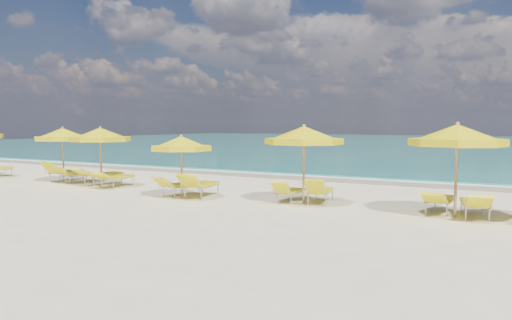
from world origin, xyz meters
The scene contains 20 objects.
ground_plane centered at (0.00, 0.00, 0.00)m, with size 120.00×120.00×0.00m, color beige.
ocean centered at (0.00, 48.00, 0.00)m, with size 120.00×80.00×0.30m, color #15766C.
wet_sand_band centered at (0.00, 7.40, 0.00)m, with size 120.00×2.60×0.01m, color tan.
foam_line centered at (0.00, 8.20, 0.00)m, with size 120.00×1.20×0.03m, color white.
whitecap_near centered at (-6.00, 17.00, 0.00)m, with size 14.00×0.36×0.05m, color white.
umbrella_1 centered at (-8.74, 0.58, 2.00)m, with size 2.84×2.84×2.35m.
umbrella_2 centered at (-6.27, 0.31, 2.02)m, with size 2.63×2.63×2.37m.
umbrella_3 centered at (-1.65, -0.60, 1.80)m, with size 2.59×2.59×2.11m.
umbrella_4 centered at (2.32, 0.33, 2.09)m, with size 3.15×3.15×2.46m.
umbrella_5 centered at (6.72, 0.24, 2.15)m, with size 2.81×2.81×2.52m.
lounger_1_left centered at (-9.16, 1.04, 0.24)m, with size 0.76×1.91×0.92m.
lounger_1_right centered at (-8.31, 0.95, 0.20)m, with size 0.80×1.65×0.74m.
lounger_2_left centered at (-6.80, 0.86, 0.24)m, with size 0.95×2.15×0.77m.
lounger_2_right centered at (-5.72, 0.59, 0.22)m, with size 0.80×1.97×0.69m.
lounger_3_left centered at (-2.11, -0.07, 0.22)m, with size 0.82×1.90×0.74m.
lounger_3_right centered at (-1.29, 0.00, 0.25)m, with size 0.97×2.08×0.90m.
lounger_4_left centered at (1.80, 0.49, 0.20)m, with size 0.58×1.59×0.76m.
lounger_4_right centered at (2.72, 0.74, 0.22)m, with size 0.89×1.81×0.86m.
lounger_5_left centered at (6.29, 0.70, 0.22)m, with size 0.69×1.92×0.72m.
lounger_5_right centered at (7.19, 0.43, 0.23)m, with size 0.98×1.96×0.77m.
Camera 1 is at (8.42, -13.76, 2.48)m, focal length 35.00 mm.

